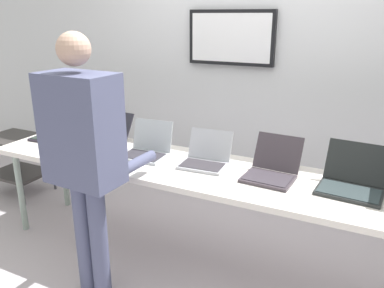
% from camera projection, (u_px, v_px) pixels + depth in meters
% --- Properties ---
extents(ground, '(8.00, 8.00, 0.04)m').
position_uv_depth(ground, '(197.00, 262.00, 2.91)').
color(ground, '#BAAFB7').
extents(back_wall, '(8.00, 0.11, 2.43)m').
position_uv_depth(back_wall, '(251.00, 76.00, 3.47)').
color(back_wall, silver).
rests_on(back_wall, ground).
extents(workbench, '(3.23, 0.70, 0.75)m').
position_uv_depth(workbench, '(198.00, 174.00, 2.68)').
color(workbench, silver).
rests_on(workbench, ground).
extents(laptop_station_0, '(0.33, 0.33, 0.24)m').
position_uv_depth(laptop_station_0, '(56.00, 132.00, 3.30)').
color(laptop_station_0, '#25202B').
rests_on(laptop_station_0, workbench).
extents(laptop_station_1, '(0.38, 0.42, 0.25)m').
position_uv_depth(laptop_station_1, '(104.00, 138.00, 3.10)').
color(laptop_station_1, '#23232C').
rests_on(laptop_station_1, workbench).
extents(laptop_station_2, '(0.33, 0.32, 0.25)m').
position_uv_depth(laptop_station_2, '(147.00, 148.00, 2.88)').
color(laptop_station_2, '#A9AFB5').
rests_on(laptop_station_2, workbench).
extents(laptop_station_3, '(0.33, 0.32, 0.22)m').
position_uv_depth(laptop_station_3, '(206.00, 157.00, 2.70)').
color(laptop_station_3, '#AEAFB7').
rests_on(laptop_station_3, workbench).
extents(laptop_station_4, '(0.33, 0.38, 0.24)m').
position_uv_depth(laptop_station_4, '(272.00, 168.00, 2.50)').
color(laptop_station_4, '#3C333B').
rests_on(laptop_station_4, workbench).
extents(laptop_station_5, '(0.39, 0.39, 0.26)m').
position_uv_depth(laptop_station_5, '(352.00, 180.00, 2.31)').
color(laptop_station_5, black).
rests_on(laptop_station_5, workbench).
extents(person, '(0.45, 0.60, 1.67)m').
position_uv_depth(person, '(84.00, 149.00, 2.23)').
color(person, '#4C506F').
rests_on(person, ground).
extents(storage_cart, '(0.56, 0.44, 0.60)m').
position_uv_depth(storage_cart, '(17.00, 156.00, 3.90)').
color(storage_cart, '#332F2E').
rests_on(storage_cart, ground).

